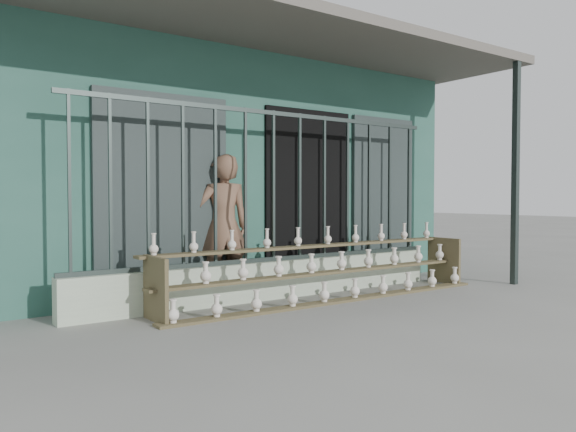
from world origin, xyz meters
TOP-DOWN VIEW (x-y plane):
  - ground at (0.00, 0.00)m, footprint 60.00×60.00m
  - workshop_building at (0.00, 4.23)m, footprint 7.40×6.60m
  - parapet_wall at (0.00, 1.30)m, footprint 5.00×0.20m
  - security_fence at (-0.00, 1.30)m, footprint 5.00×0.04m
  - shelf_rack at (0.49, 0.89)m, footprint 4.50×0.68m
  - elderly_woman at (-0.47, 1.69)m, footprint 0.72×0.57m

SIDE VIEW (x-z plane):
  - ground at x=0.00m, z-range 0.00..0.00m
  - parapet_wall at x=0.00m, z-range 0.00..0.45m
  - shelf_rack at x=0.49m, z-range -0.07..0.78m
  - elderly_woman at x=-0.47m, z-range 0.00..1.73m
  - security_fence at x=0.00m, z-range 0.45..2.25m
  - workshop_building at x=0.00m, z-range 0.02..3.23m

